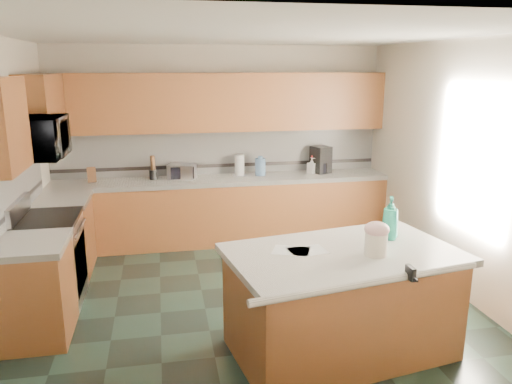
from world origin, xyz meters
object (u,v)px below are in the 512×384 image
object	(u,v)px
coffee_maker	(321,160)
island_base	(341,305)
island_top	(343,255)
toaster_oven	(182,171)
soap_bottle_island	(390,218)
treat_jar	(376,244)
knife_block	(92,175)

from	to	relation	value
coffee_maker	island_base	bearing A→B (deg)	-126.28
island_top	coffee_maker	distance (m)	3.18
coffee_maker	toaster_oven	bearing A→B (deg)	159.21
soap_bottle_island	coffee_maker	world-z (taller)	soap_bottle_island
treat_jar	toaster_oven	bearing A→B (deg)	111.41
island_top	treat_jar	world-z (taller)	treat_jar
island_base	treat_jar	bearing A→B (deg)	-40.03
island_top	treat_jar	xyz separation A→B (m)	(0.22, -0.13, 0.13)
island_top	toaster_oven	xyz separation A→B (m)	(-1.18, 3.04, 0.13)
island_base	toaster_oven	distance (m)	3.31
treat_jar	soap_bottle_island	bearing A→B (deg)	48.01
island_base	island_top	bearing A→B (deg)	170.28
toaster_oven	coffee_maker	size ratio (longest dim) A/B	0.92
island_top	toaster_oven	distance (m)	3.26
treat_jar	coffee_maker	distance (m)	3.25
island_top	knife_block	bearing A→B (deg)	118.23
treat_jar	island_base	bearing A→B (deg)	147.14
island_top	soap_bottle_island	xyz separation A→B (m)	(0.51, 0.22, 0.22)
island_top	toaster_oven	size ratio (longest dim) A/B	5.43
soap_bottle_island	coffee_maker	xyz separation A→B (m)	(0.29, 2.85, -0.00)
island_top	coffee_maker	bearing A→B (deg)	65.66
treat_jar	toaster_oven	xyz separation A→B (m)	(-1.41, 3.17, 0.01)
toaster_oven	knife_block	bearing A→B (deg)	-158.85
treat_jar	knife_block	world-z (taller)	knife_block
island_top	knife_block	size ratio (longest dim) A/B	9.42
island_base	treat_jar	distance (m)	0.64
soap_bottle_island	coffee_maker	distance (m)	2.86
knife_block	toaster_oven	size ratio (longest dim) A/B	0.58
island_top	treat_jar	bearing A→B (deg)	-40.03
island_base	coffee_maker	distance (m)	3.24
island_top	soap_bottle_island	bearing A→B (deg)	13.35
soap_bottle_island	toaster_oven	world-z (taller)	soap_bottle_island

